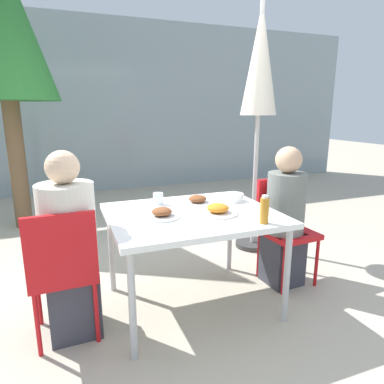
{
  "coord_description": "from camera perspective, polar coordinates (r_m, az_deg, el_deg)",
  "views": [
    {
      "loc": [
        -0.83,
        -2.19,
        1.45
      ],
      "look_at": [
        0.0,
        0.0,
        0.88
      ],
      "focal_mm": 32.0,
      "sensor_mm": 36.0,
      "label": 1
    }
  ],
  "objects": [
    {
      "name": "chair_right",
      "position": [
        3.04,
        14.92,
        -4.78
      ],
      "size": [
        0.42,
        0.42,
        0.88
      ],
      "rotation": [
        0.0,
        0.0,
        -3.08
      ],
      "color": "red",
      "rests_on": "ground"
    },
    {
      "name": "plate_2",
      "position": [
        2.66,
        0.94,
        -1.44
      ],
      "size": [
        0.25,
        0.25,
        0.07
      ],
      "color": "white",
      "rests_on": "dining_table"
    },
    {
      "name": "building_facade",
      "position": [
        6.49,
        -13.88,
        13.63
      ],
      "size": [
        10.0,
        0.2,
        3.0
      ],
      "color": "#89999E",
      "rests_on": "ground"
    },
    {
      "name": "plate_1",
      "position": [
        2.34,
        -5.04,
        -3.63
      ],
      "size": [
        0.25,
        0.25,
        0.07
      ],
      "color": "white",
      "rests_on": "dining_table"
    },
    {
      "name": "dining_table",
      "position": [
        2.47,
        0.0,
        -4.71
      ],
      "size": [
        1.18,
        0.97,
        0.73
      ],
      "color": "white",
      "rests_on": "ground"
    },
    {
      "name": "chair_left",
      "position": [
        2.28,
        -20.73,
        -11.46
      ],
      "size": [
        0.41,
        0.41,
        0.88
      ],
      "rotation": [
        0.0,
        0.0,
        0.03
      ],
      "color": "red",
      "rests_on": "ground"
    },
    {
      "name": "person_right",
      "position": [
        2.94,
        15.19,
        -4.55
      ],
      "size": [
        0.31,
        0.31,
        1.17
      ],
      "rotation": [
        0.0,
        0.0,
        -3.08
      ],
      "color": "#383842",
      "rests_on": "ground"
    },
    {
      "name": "drinking_cup",
      "position": [
        2.66,
        -5.67,
        -1.11
      ],
      "size": [
        0.08,
        0.08,
        0.09
      ],
      "color": "white",
      "rests_on": "dining_table"
    },
    {
      "name": "salad_bowl",
      "position": [
        2.77,
        6.96,
        -0.87
      ],
      "size": [
        0.16,
        0.16,
        0.06
      ],
      "color": "white",
      "rests_on": "dining_table"
    },
    {
      "name": "bottle",
      "position": [
        2.24,
        11.99,
        -2.96
      ],
      "size": [
        0.06,
        0.06,
        0.19
      ],
      "color": "#B7751E",
      "rests_on": "dining_table"
    },
    {
      "name": "tree_behind_left",
      "position": [
        4.78,
        -29.32,
        23.68
      ],
      "size": [
        1.15,
        1.15,
        3.37
      ],
      "color": "brown",
      "rests_on": "ground"
    },
    {
      "name": "ground_plane",
      "position": [
        2.75,
        0.0,
        -18.14
      ],
      "size": [
        24.0,
        24.0,
        0.0
      ],
      "primitive_type": "plane",
      "color": "#B2A893"
    },
    {
      "name": "person_left",
      "position": [
        2.33,
        -19.69,
        -9.28
      ],
      "size": [
        0.35,
        0.35,
        1.21
      ],
      "rotation": [
        0.0,
        0.0,
        0.03
      ],
      "color": "#383842",
      "rests_on": "ground"
    },
    {
      "name": "plate_0",
      "position": [
        2.41,
        4.34,
        -3.03
      ],
      "size": [
        0.28,
        0.28,
        0.08
      ],
      "color": "white",
      "rests_on": "dining_table"
    },
    {
      "name": "closed_umbrella",
      "position": [
        3.56,
        11.22,
        19.07
      ],
      "size": [
        0.36,
        0.36,
        2.43
      ],
      "color": "#333333",
      "rests_on": "ground"
    }
  ]
}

